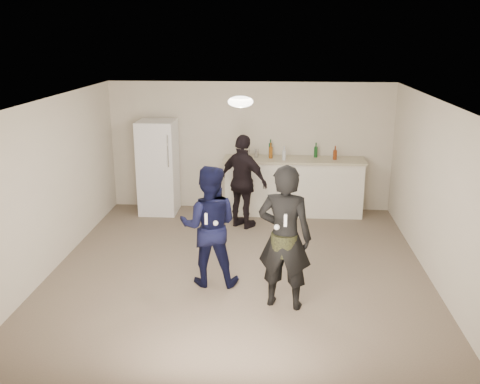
# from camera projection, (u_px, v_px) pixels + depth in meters

# --- Properties ---
(floor) EXTENTS (6.00, 6.00, 0.00)m
(floor) POSITION_uv_depth(u_px,v_px,m) (239.00, 270.00, 7.94)
(floor) COLOR #6B5B4C
(floor) RESTS_ON ground
(ceiling) EXTENTS (6.00, 6.00, 0.00)m
(ceiling) POSITION_uv_depth(u_px,v_px,m) (239.00, 101.00, 7.23)
(ceiling) COLOR silver
(ceiling) RESTS_ON wall_back
(wall_back) EXTENTS (6.00, 0.00, 6.00)m
(wall_back) POSITION_uv_depth(u_px,v_px,m) (250.00, 146.00, 10.45)
(wall_back) COLOR beige
(wall_back) RESTS_ON floor
(wall_front) EXTENTS (6.00, 0.00, 6.00)m
(wall_front) POSITION_uv_depth(u_px,v_px,m) (214.00, 284.00, 4.71)
(wall_front) COLOR beige
(wall_front) RESTS_ON floor
(wall_left) EXTENTS (0.00, 6.00, 6.00)m
(wall_left) POSITION_uv_depth(u_px,v_px,m) (51.00, 186.00, 7.77)
(wall_left) COLOR beige
(wall_left) RESTS_ON floor
(wall_right) EXTENTS (0.00, 6.00, 6.00)m
(wall_right) POSITION_uv_depth(u_px,v_px,m) (437.00, 193.00, 7.39)
(wall_right) COLOR beige
(wall_right) RESTS_ON floor
(counter) EXTENTS (2.60, 0.56, 1.05)m
(counter) POSITION_uv_depth(u_px,v_px,m) (293.00, 188.00, 10.28)
(counter) COLOR white
(counter) RESTS_ON floor
(counter_top) EXTENTS (2.68, 0.64, 0.04)m
(counter_top) POSITION_uv_depth(u_px,v_px,m) (294.00, 160.00, 10.13)
(counter_top) COLOR #BFB694
(counter_top) RESTS_ON counter
(fridge) EXTENTS (0.70, 0.70, 1.80)m
(fridge) POSITION_uv_depth(u_px,v_px,m) (158.00, 167.00, 10.29)
(fridge) COLOR white
(fridge) RESTS_ON floor
(fridge_handle) EXTENTS (0.02, 0.02, 0.60)m
(fridge_handle) POSITION_uv_depth(u_px,v_px,m) (168.00, 151.00, 9.80)
(fridge_handle) COLOR #B4B5B9
(fridge_handle) RESTS_ON fridge
(ceiling_dome) EXTENTS (0.36, 0.36, 0.16)m
(ceiling_dome) POSITION_uv_depth(u_px,v_px,m) (241.00, 102.00, 7.53)
(ceiling_dome) COLOR white
(ceiling_dome) RESTS_ON ceiling
(shaker) EXTENTS (0.08, 0.08, 0.17)m
(shaker) POSITION_uv_depth(u_px,v_px,m) (256.00, 153.00, 10.21)
(shaker) COLOR silver
(shaker) RESTS_ON counter_top
(man) EXTENTS (0.83, 0.65, 1.69)m
(man) POSITION_uv_depth(u_px,v_px,m) (209.00, 226.00, 7.31)
(man) COLOR #0F1240
(man) RESTS_ON floor
(woman) EXTENTS (0.76, 0.58, 1.87)m
(woman) POSITION_uv_depth(u_px,v_px,m) (285.00, 237.00, 6.65)
(woman) COLOR black
(woman) RESTS_ON floor
(camo_shorts) EXTENTS (0.34, 0.34, 0.28)m
(camo_shorts) POSITION_uv_depth(u_px,v_px,m) (284.00, 244.00, 6.67)
(camo_shorts) COLOR #2E3417
(camo_shorts) RESTS_ON woman
(spectator) EXTENTS (1.06, 0.88, 1.69)m
(spectator) POSITION_uv_depth(u_px,v_px,m) (243.00, 182.00, 9.47)
(spectator) COLOR black
(spectator) RESTS_ON floor
(remote_man) EXTENTS (0.04, 0.04, 0.15)m
(remote_man) POSITION_uv_depth(u_px,v_px,m) (206.00, 219.00, 6.98)
(remote_man) COLOR white
(remote_man) RESTS_ON man
(nunchuk_man) EXTENTS (0.07, 0.07, 0.07)m
(nunchuk_man) POSITION_uv_depth(u_px,v_px,m) (216.00, 223.00, 7.02)
(nunchuk_man) COLOR white
(nunchuk_man) RESTS_ON man
(remote_woman) EXTENTS (0.04, 0.04, 0.15)m
(remote_woman) POSITION_uv_depth(u_px,v_px,m) (285.00, 220.00, 6.32)
(remote_woman) COLOR silver
(remote_woman) RESTS_ON woman
(nunchuk_woman) EXTENTS (0.07, 0.07, 0.07)m
(nunchuk_woman) POSITION_uv_depth(u_px,v_px,m) (277.00, 227.00, 6.39)
(nunchuk_woman) COLOR silver
(nunchuk_woman) RESTS_ON woman
(bottle_cluster) EXTENTS (1.29, 0.35, 0.26)m
(bottle_cluster) POSITION_uv_depth(u_px,v_px,m) (296.00, 153.00, 10.15)
(bottle_cluster) COLOR #154C1C
(bottle_cluster) RESTS_ON counter_top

